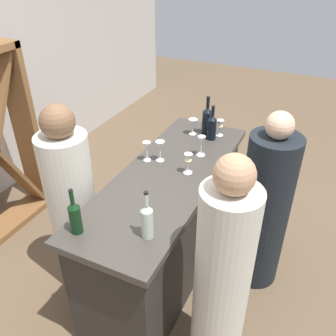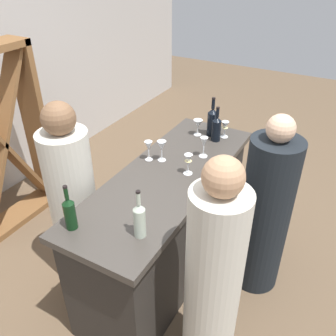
{
  "view_description": "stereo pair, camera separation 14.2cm",
  "coord_description": "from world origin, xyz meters",
  "px_view_note": "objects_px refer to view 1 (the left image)",
  "views": [
    {
      "loc": [
        -1.96,
        -0.93,
        2.38
      ],
      "look_at": [
        0.0,
        0.0,
        1.01
      ],
      "focal_mm": 38.32,
      "sensor_mm": 36.0,
      "label": 1
    },
    {
      "loc": [
        -1.9,
        -1.06,
        2.38
      ],
      "look_at": [
        0.0,
        0.0,
        1.01
      ],
      "focal_mm": 38.32,
      "sensor_mm": 36.0,
      "label": 2
    }
  ],
  "objects_px": {
    "wine_glass_far_left": "(193,123)",
    "wine_bottle_center_near_black": "(212,127)",
    "person_center_guest": "(221,283)",
    "wine_glass_far_center": "(160,147)",
    "person_left_guest": "(264,210)",
    "wine_bottle_second_left_clear_pale": "(147,220)",
    "wine_glass_near_left": "(220,125)",
    "wine_glass_far_right": "(147,147)",
    "wine_bottle_second_right_near_black": "(207,120)",
    "wine_bottle_leftmost_dark_green": "(75,216)",
    "wine_glass_near_right": "(201,142)",
    "person_right_guest": "(73,210)",
    "wine_glass_near_center": "(188,160)"
  },
  "relations": [
    {
      "from": "wine_glass_far_left",
      "to": "wine_bottle_center_near_black",
      "type": "bearing_deg",
      "value": -96.06
    },
    {
      "from": "wine_glass_far_left",
      "to": "person_center_guest",
      "type": "xyz_separation_m",
      "value": [
        -1.26,
        -0.7,
        -0.32
      ]
    },
    {
      "from": "wine_glass_far_center",
      "to": "person_left_guest",
      "type": "height_order",
      "value": "person_left_guest"
    },
    {
      "from": "wine_bottle_second_left_clear_pale",
      "to": "wine_glass_far_center",
      "type": "relative_size",
      "value": 1.89
    },
    {
      "from": "wine_glass_near_left",
      "to": "person_center_guest",
      "type": "height_order",
      "value": "person_center_guest"
    },
    {
      "from": "wine_bottle_center_near_black",
      "to": "wine_glass_far_right",
      "type": "height_order",
      "value": "wine_bottle_center_near_black"
    },
    {
      "from": "wine_glass_far_center",
      "to": "person_left_guest",
      "type": "distance_m",
      "value": 0.92
    },
    {
      "from": "wine_bottle_second_right_near_black",
      "to": "person_center_guest",
      "type": "xyz_separation_m",
      "value": [
        -1.32,
        -0.59,
        -0.35
      ]
    },
    {
      "from": "wine_bottle_leftmost_dark_green",
      "to": "wine_glass_far_center",
      "type": "distance_m",
      "value": 0.92
    },
    {
      "from": "person_center_guest",
      "to": "wine_glass_far_right",
      "type": "bearing_deg",
      "value": -19.94
    },
    {
      "from": "wine_bottle_leftmost_dark_green",
      "to": "wine_glass_near_left",
      "type": "xyz_separation_m",
      "value": [
        1.52,
        -0.35,
        -0.02
      ]
    },
    {
      "from": "wine_glass_far_right",
      "to": "wine_bottle_leftmost_dark_green",
      "type": "bearing_deg",
      "value": -179.13
    },
    {
      "from": "wine_bottle_second_right_near_black",
      "to": "wine_glass_near_right",
      "type": "xyz_separation_m",
      "value": [
        -0.38,
        -0.09,
        -0.01
      ]
    },
    {
      "from": "wine_glass_near_left",
      "to": "person_left_guest",
      "type": "xyz_separation_m",
      "value": [
        -0.49,
        -0.54,
        -0.38
      ]
    },
    {
      "from": "wine_glass_near_left",
      "to": "person_center_guest",
      "type": "xyz_separation_m",
      "value": [
        -1.34,
        -0.48,
        -0.32
      ]
    },
    {
      "from": "person_right_guest",
      "to": "wine_glass_far_left",
      "type": "bearing_deg",
      "value": 82.23
    },
    {
      "from": "wine_bottle_center_near_black",
      "to": "person_left_guest",
      "type": "distance_m",
      "value": 0.81
    },
    {
      "from": "wine_bottle_second_right_near_black",
      "to": "wine_glass_far_right",
      "type": "xyz_separation_m",
      "value": [
        -0.63,
        0.25,
        -0.01
      ]
    },
    {
      "from": "wine_glass_far_left",
      "to": "wine_glass_far_center",
      "type": "height_order",
      "value": "wine_glass_far_center"
    },
    {
      "from": "wine_bottle_leftmost_dark_green",
      "to": "wine_glass_far_left",
      "type": "xyz_separation_m",
      "value": [
        1.45,
        -0.13,
        -0.01
      ]
    },
    {
      "from": "wine_glass_near_right",
      "to": "person_right_guest",
      "type": "relative_size",
      "value": 0.11
    },
    {
      "from": "wine_glass_far_right",
      "to": "person_right_guest",
      "type": "relative_size",
      "value": 0.1
    },
    {
      "from": "wine_bottle_center_near_black",
      "to": "wine_glass_near_right",
      "type": "xyz_separation_m",
      "value": [
        -0.3,
        -0.02,
        0.0
      ]
    },
    {
      "from": "wine_bottle_second_right_near_black",
      "to": "wine_glass_far_left",
      "type": "relative_size",
      "value": 2.41
    },
    {
      "from": "person_left_guest",
      "to": "wine_glass_near_right",
      "type": "bearing_deg",
      "value": -9.89
    },
    {
      "from": "wine_bottle_leftmost_dark_green",
      "to": "wine_glass_near_center",
      "type": "bearing_deg",
      "value": -21.55
    },
    {
      "from": "wine_glass_far_left",
      "to": "person_left_guest",
      "type": "height_order",
      "value": "person_left_guest"
    },
    {
      "from": "wine_glass_near_center",
      "to": "person_right_guest",
      "type": "relative_size",
      "value": 0.1
    },
    {
      "from": "wine_bottle_second_left_clear_pale",
      "to": "wine_bottle_center_near_black",
      "type": "bearing_deg",
      "value": 3.33
    },
    {
      "from": "wine_bottle_second_left_clear_pale",
      "to": "wine_glass_near_left",
      "type": "xyz_separation_m",
      "value": [
        1.38,
        0.03,
        -0.02
      ]
    },
    {
      "from": "wine_glass_near_center",
      "to": "wine_glass_near_right",
      "type": "distance_m",
      "value": 0.28
    },
    {
      "from": "wine_glass_far_right",
      "to": "wine_bottle_second_right_near_black",
      "type": "bearing_deg",
      "value": -21.8
    },
    {
      "from": "wine_bottle_second_left_clear_pale",
      "to": "wine_glass_near_right",
      "type": "height_order",
      "value": "wine_bottle_second_left_clear_pale"
    },
    {
      "from": "wine_glass_near_right",
      "to": "wine_glass_far_center",
      "type": "xyz_separation_m",
      "value": [
        -0.21,
        0.25,
        0.0
      ]
    },
    {
      "from": "wine_bottle_second_right_near_black",
      "to": "wine_glass_near_center",
      "type": "height_order",
      "value": "wine_bottle_second_right_near_black"
    },
    {
      "from": "wine_bottle_center_near_black",
      "to": "wine_bottle_second_right_near_black",
      "type": "distance_m",
      "value": 0.11
    },
    {
      "from": "wine_bottle_leftmost_dark_green",
      "to": "wine_glass_near_center",
      "type": "height_order",
      "value": "wine_bottle_leftmost_dark_green"
    },
    {
      "from": "wine_bottle_leftmost_dark_green",
      "to": "person_right_guest",
      "type": "bearing_deg",
      "value": 44.41
    },
    {
      "from": "wine_bottle_second_left_clear_pale",
      "to": "wine_bottle_center_near_black",
      "type": "height_order",
      "value": "wine_bottle_second_left_clear_pale"
    },
    {
      "from": "wine_glass_near_left",
      "to": "wine_glass_far_center",
      "type": "height_order",
      "value": "wine_glass_far_center"
    },
    {
      "from": "wine_bottle_center_near_black",
      "to": "person_left_guest",
      "type": "height_order",
      "value": "person_left_guest"
    },
    {
      "from": "wine_bottle_second_left_clear_pale",
      "to": "wine_glass_far_left",
      "type": "xyz_separation_m",
      "value": [
        1.31,
        0.25,
        -0.02
      ]
    },
    {
      "from": "person_right_guest",
      "to": "wine_bottle_center_near_black",
      "type": "bearing_deg",
      "value": 74.5
    },
    {
      "from": "person_center_guest",
      "to": "wine_bottle_center_near_black",
      "type": "bearing_deg",
      "value": -47.73
    },
    {
      "from": "wine_bottle_leftmost_dark_green",
      "to": "wine_glass_far_center",
      "type": "xyz_separation_m",
      "value": [
        0.92,
        -0.08,
        0.01
      ]
    },
    {
      "from": "wine_glass_near_right",
      "to": "person_center_guest",
      "type": "height_order",
      "value": "person_center_guest"
    },
    {
      "from": "wine_bottle_second_left_clear_pale",
      "to": "person_center_guest",
      "type": "bearing_deg",
      "value": -84.5
    },
    {
      "from": "wine_bottle_second_right_near_black",
      "to": "wine_glass_near_left",
      "type": "distance_m",
      "value": 0.12
    },
    {
      "from": "wine_bottle_second_right_near_black",
      "to": "wine_glass_near_left",
      "type": "height_order",
      "value": "wine_bottle_second_right_near_black"
    },
    {
      "from": "wine_glass_far_center",
      "to": "person_right_guest",
      "type": "bearing_deg",
      "value": 140.14
    }
  ]
}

